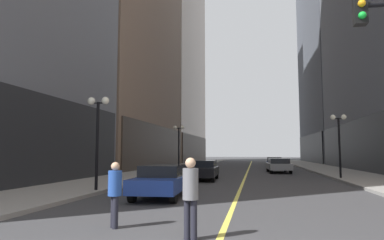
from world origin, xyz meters
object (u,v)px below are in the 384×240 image
pedestrian_in_grey_suit (190,191)px  street_lamp_left_far (179,138)px  car_black (203,169)px  street_lamp_right_mid (339,132)px  car_blue (163,180)px  street_lamp_left_near (98,122)px  car_navy (274,162)px  car_grey (279,165)px  pedestrian_in_blue_hoodie (115,190)px

pedestrian_in_grey_suit → street_lamp_left_far: (-5.80, 24.30, 2.24)m
car_black → street_lamp_right_mid: street_lamp_right_mid is taller
car_blue → car_black: size_ratio=1.05×
car_black → street_lamp_left_near: size_ratio=0.99×
car_navy → car_blue: bearing=-102.7°
car_grey → street_lamp_left_near: street_lamp_left_near is taller
car_navy → pedestrian_in_grey_suit: 33.05m
car_blue → car_black: same height
car_black → car_grey: same height
car_black → pedestrian_in_grey_suit: size_ratio=2.53×
car_navy → street_lamp_left_far: 12.90m
pedestrian_in_grey_suit → street_lamp_left_near: street_lamp_left_near is taller
car_navy → street_lamp_right_mid: size_ratio=1.02×
pedestrian_in_grey_suit → street_lamp_right_mid: 18.66m
car_navy → street_lamp_right_mid: bearing=-77.5°
car_blue → street_lamp_left_near: 4.30m
car_navy → pedestrian_in_blue_hoodie: 32.58m
car_grey → pedestrian_in_blue_hoodie: pedestrian_in_blue_hoodie is taller
car_navy → street_lamp_right_mid: 16.30m
car_black → street_lamp_left_near: (-3.70, -8.06, 2.54)m
pedestrian_in_blue_hoodie → street_lamp_left_near: size_ratio=0.36×
pedestrian_in_blue_hoodie → car_black: bearing=90.1°
car_navy → street_lamp_left_near: (-9.31, -25.54, 2.54)m
car_blue → street_lamp_right_mid: 14.40m
pedestrian_in_grey_suit → street_lamp_left_near: 9.60m
street_lamp_right_mid → car_navy: bearing=102.5°
pedestrian_in_grey_suit → pedestrian_in_blue_hoodie: bearing=159.6°
pedestrian_in_blue_hoodie → street_lamp_left_near: 7.90m
car_grey → pedestrian_in_blue_hoodie: 24.69m
car_black → pedestrian_in_grey_suit: 15.52m
car_black → car_navy: 18.36m
street_lamp_right_mid → street_lamp_left_far: bearing=150.8°
car_black → pedestrian_in_blue_hoodie: 14.61m
car_grey → street_lamp_right_mid: 8.84m
car_blue → car_grey: size_ratio=0.95×
pedestrian_in_blue_hoodie → street_lamp_right_mid: 18.87m
car_grey → pedestrian_in_grey_suit: bearing=-97.9°
street_lamp_right_mid → car_black: bearing=-169.0°
car_black → car_navy: bearing=72.2°
street_lamp_left_near → street_lamp_right_mid: same height
pedestrian_in_grey_suit → street_lamp_left_far: 25.08m
car_navy → pedestrian_in_grey_suit: (-3.51, -32.86, 0.30)m
car_navy → street_lamp_left_far: (-9.31, -8.57, 2.54)m
pedestrian_in_grey_suit → street_lamp_left_far: bearing=103.4°
pedestrian_in_blue_hoodie → street_lamp_right_mid: size_ratio=0.36×
car_black → street_lamp_left_near: 9.22m
car_blue → pedestrian_in_blue_hoodie: bearing=-86.5°
car_black → street_lamp_left_far: 9.99m
car_black → car_grey: (5.55, 9.46, 0.00)m
street_lamp_left_near → car_black: bearing=65.3°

